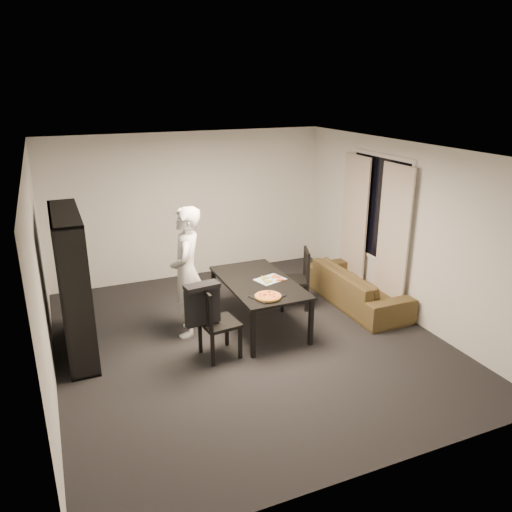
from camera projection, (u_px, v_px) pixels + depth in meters
name	position (u px, v px, depth m)	size (l,w,h in m)	color
room	(247.00, 251.00, 6.50)	(5.01, 5.51, 2.61)	black
window_pane	(379.00, 208.00, 7.87)	(0.02, 1.40, 1.60)	black
window_frame	(378.00, 209.00, 7.87)	(0.03, 1.52, 1.72)	white
curtain_left	(393.00, 239.00, 7.51)	(0.03, 0.70, 2.25)	beige
curtain_right	(354.00, 222.00, 8.41)	(0.03, 0.70, 2.25)	beige
bookshelf	(73.00, 285.00, 6.34)	(0.35, 1.50, 1.90)	black
dining_table	(259.00, 285.00, 7.13)	(0.94, 1.68, 0.70)	black
chair_left	(213.00, 318.00, 6.31)	(0.50, 0.50, 0.98)	black
chair_right	(299.00, 275.00, 7.79)	(0.57, 0.57, 0.95)	black
draped_jacket	(202.00, 302.00, 6.17)	(0.46, 0.24, 0.54)	black
person	(187.00, 272.00, 6.83)	(0.67, 0.44, 1.84)	silver
baking_tray	(267.00, 296.00, 6.60)	(0.40, 0.32, 0.01)	black
pepperoni_pizza	(268.00, 296.00, 6.55)	(0.35, 0.35, 0.03)	#A87631
kitchen_towel	(270.00, 279.00, 7.16)	(0.40, 0.30, 0.01)	white
pizza_slices	(271.00, 279.00, 7.16)	(0.37, 0.31, 0.01)	gold
sofa	(357.00, 287.00, 7.98)	(2.01, 0.78, 0.59)	#3C3518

